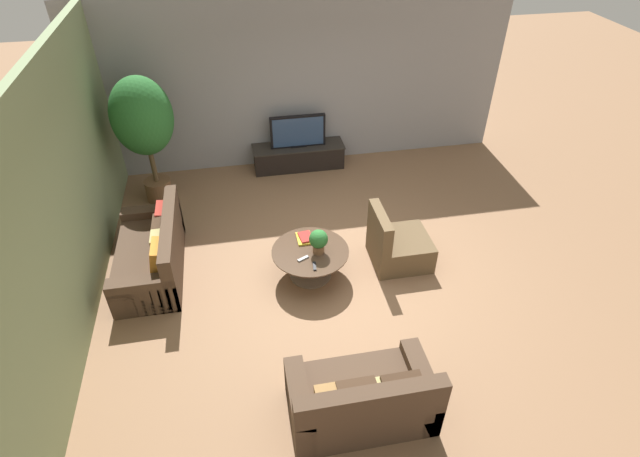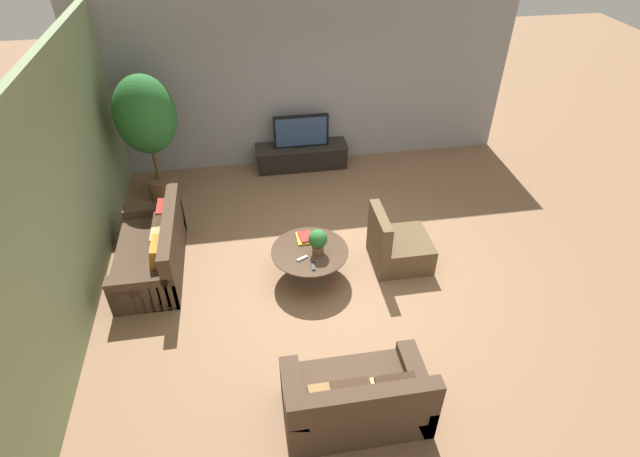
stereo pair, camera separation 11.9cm
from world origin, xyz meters
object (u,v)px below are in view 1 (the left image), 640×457
potted_palm_tall (143,121)px  potted_plant_tabletop (319,240)px  media_console (299,156)px  couch_by_wall (153,254)px  television (298,131)px  couch_near_entry (362,399)px  coffee_table (310,258)px  armchair_wicker (397,246)px

potted_palm_tall → potted_plant_tabletop: size_ratio=6.07×
media_console → couch_by_wall: 3.45m
television → couch_near_entry: 5.23m
media_console → potted_palm_tall: bearing=-166.1°
media_console → potted_plant_tabletop: 3.05m
coffee_table → potted_plant_tabletop: bearing=-24.2°
couch_by_wall → potted_plant_tabletop: size_ratio=5.01×
media_console → armchair_wicker: bearing=-71.5°
couch_near_entry → potted_plant_tabletop: (-0.04, 2.19, 0.34)m
coffee_table → armchair_wicker: armchair_wicker is taller
coffee_table → potted_plant_tabletop: (0.10, -0.05, 0.33)m
media_console → potted_palm_tall: 2.81m
couch_near_entry → television: bearing=-91.6°
couch_near_entry → media_console: bearing=-91.6°
couch_by_wall → armchair_wicker: size_ratio=2.04×
armchair_wicker → coffee_table: bearing=93.6°
couch_by_wall → potted_palm_tall: (-0.07, 1.86, 1.13)m
couch_by_wall → couch_near_entry: bearing=39.6°
coffee_table → couch_near_entry: bearing=-86.3°
potted_plant_tabletop → coffee_table: bearing=155.8°
armchair_wicker → potted_plant_tabletop: armchair_wicker is taller
couch_near_entry → potted_palm_tall: bearing=-63.2°
coffee_table → media_console: bearing=84.5°
potted_palm_tall → potted_plant_tabletop: bearing=-46.4°
potted_palm_tall → potted_plant_tabletop: potted_palm_tall is taller
potted_plant_tabletop → couch_near_entry: bearing=-88.9°
coffee_table → potted_palm_tall: size_ratio=0.49×
media_console → television: television is taller
couch_by_wall → potted_plant_tabletop: 2.31m
couch_by_wall → potted_plant_tabletop: couch_by_wall is taller
armchair_wicker → potted_palm_tall: (-3.44, 2.28, 1.15)m
couch_by_wall → armchair_wicker: bearing=83.0°
armchair_wicker → potted_palm_tall: bearing=56.5°
television → armchair_wicker: (0.97, -2.89, -0.45)m
couch_near_entry → armchair_wicker: armchair_wicker is taller
coffee_table → couch_by_wall: (-2.12, 0.49, -0.01)m
armchair_wicker → potted_plant_tabletop: 1.21m
television → coffee_table: size_ratio=0.95×
media_console → couch_near_entry: bearing=-91.6°
media_console → couch_near_entry: (-0.14, -5.21, 0.07)m
television → media_console: bearing=90.0°
couch_by_wall → armchair_wicker: (3.37, -0.42, -0.02)m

